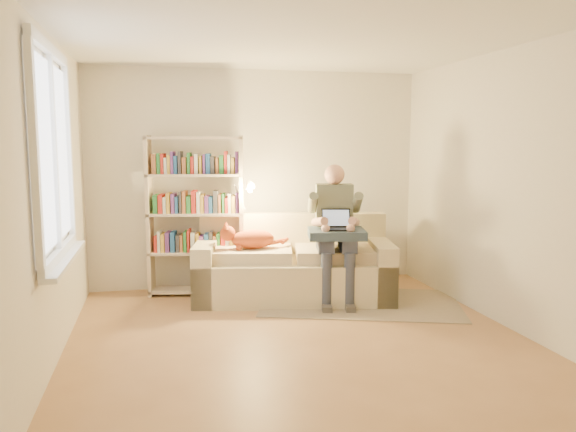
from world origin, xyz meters
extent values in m
plane|color=#996E45|center=(0.00, 0.00, 0.00)|extent=(4.50, 4.50, 0.00)
cube|color=white|center=(0.00, 0.00, 2.60)|extent=(4.00, 4.50, 0.02)
cube|color=silver|center=(-2.00, 0.00, 1.30)|extent=(0.02, 4.50, 2.60)
cube|color=silver|center=(2.00, 0.00, 1.30)|extent=(0.02, 4.50, 2.60)
cube|color=silver|center=(0.00, 2.25, 1.30)|extent=(4.00, 0.02, 2.60)
cube|color=silver|center=(0.00, -2.25, 1.30)|extent=(4.00, 0.02, 2.60)
plane|color=white|center=(-1.97, 0.20, 1.65)|extent=(0.00, 1.50, 1.50)
cube|color=white|center=(-1.96, 0.20, 2.44)|extent=(0.05, 1.50, 0.08)
cube|color=white|center=(-1.96, 0.20, 0.86)|extent=(0.05, 1.50, 0.08)
cube|color=white|center=(-1.96, 0.20, 1.65)|extent=(0.04, 0.05, 1.50)
cube|color=white|center=(-1.92, 0.20, 0.81)|extent=(0.12, 1.52, 0.04)
cube|color=beige|center=(0.27, 1.48, 0.23)|extent=(2.31, 1.40, 0.45)
cube|color=beige|center=(0.35, 1.85, 0.68)|extent=(2.15, 0.66, 0.46)
cube|color=beige|center=(-0.68, 1.68, 0.32)|extent=(0.41, 0.99, 0.65)
cube|color=beige|center=(1.22, 1.28, 0.32)|extent=(0.41, 0.99, 0.65)
cube|color=beige|center=(-0.22, 1.53, 0.52)|extent=(1.03, 0.82, 0.13)
cube|color=beige|center=(0.73, 1.33, 0.52)|extent=(1.03, 0.82, 0.13)
cube|color=slate|center=(0.72, 1.42, 1.01)|extent=(0.44, 0.30, 0.55)
sphere|color=tan|center=(0.71, 1.40, 1.39)|extent=(0.22, 0.22, 0.22)
cube|color=#373C4D|center=(0.54, 1.19, 0.67)|extent=(0.25, 0.48, 0.17)
cube|color=#373C4D|center=(0.78, 1.14, 0.67)|extent=(0.25, 0.48, 0.17)
cylinder|color=#373C4D|center=(0.50, 0.97, 0.30)|extent=(0.12, 0.12, 0.60)
cylinder|color=#373C4D|center=(0.73, 0.92, 0.30)|extent=(0.12, 0.12, 0.60)
ellipsoid|color=#DA5D2A|center=(-0.22, 1.50, 0.69)|extent=(0.51, 0.34, 0.21)
sphere|color=#DA5D2A|center=(-0.49, 1.51, 0.76)|extent=(0.17, 0.17, 0.17)
cylinder|color=#DA5D2A|center=(0.03, 1.50, 0.64)|extent=(0.24, 0.09, 0.07)
cube|color=#2C3D4E|center=(0.66, 1.14, 0.77)|extent=(0.68, 0.60, 0.09)
cube|color=black|center=(0.65, 1.10, 0.83)|extent=(0.35, 0.28, 0.02)
cube|color=black|center=(0.68, 1.21, 0.93)|extent=(0.33, 0.17, 0.19)
plane|color=#8CA5CC|center=(0.68, 1.21, 0.93)|extent=(0.30, 0.18, 0.25)
cube|color=beige|center=(-1.28, 2.00, 0.91)|extent=(0.09, 0.28, 1.82)
cube|color=beige|center=(-0.26, 1.80, 0.91)|extent=(0.09, 0.28, 1.82)
cube|color=beige|center=(-0.77, 1.90, 0.05)|extent=(1.11, 0.47, 0.03)
cube|color=beige|center=(-0.77, 1.90, 0.49)|extent=(1.11, 0.47, 0.03)
cube|color=beige|center=(-0.77, 1.90, 0.93)|extent=(1.11, 0.47, 0.03)
cube|color=beige|center=(-0.77, 1.90, 1.37)|extent=(1.11, 0.47, 0.03)
cube|color=beige|center=(-0.77, 1.90, 1.79)|extent=(1.11, 0.47, 0.03)
cube|color=gold|center=(-0.77, 1.90, 0.61)|extent=(0.95, 0.39, 0.22)
cube|color=#66337F|center=(-0.77, 1.90, 1.06)|extent=(0.95, 0.39, 0.22)
cube|color=#1E4C8C|center=(-0.77, 1.90, 1.50)|extent=(0.95, 0.39, 0.22)
cylinder|color=silver|center=(-0.34, 1.82, 0.97)|extent=(0.10, 0.10, 0.04)
cone|color=silver|center=(-0.21, 1.67, 1.24)|extent=(0.14, 0.16, 0.15)
cube|color=gray|center=(0.93, 1.11, 0.01)|extent=(2.40, 1.87, 0.01)
camera|label=1|loc=(-1.19, -4.48, 1.73)|focal=35.00mm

